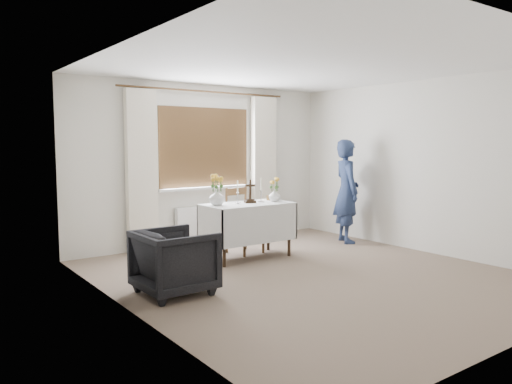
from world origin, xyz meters
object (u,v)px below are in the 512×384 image
at_px(armchair, 175,262).
at_px(wooden_cross, 250,191).
at_px(flower_vase_right, 275,195).
at_px(altar_table, 248,231).
at_px(flower_vase_left, 217,197).
at_px(wooden_chair, 245,221).
at_px(person, 347,191).

xyz_separation_m(armchair, wooden_cross, (1.63, 0.93, 0.58)).
bearing_deg(flower_vase_right, altar_table, 174.62).
relative_size(altar_table, flower_vase_left, 5.70).
relative_size(altar_table, armchair, 1.64).
bearing_deg(flower_vase_left, wooden_cross, -5.44).
xyz_separation_m(flower_vase_left, flower_vase_right, (0.88, -0.13, -0.02)).
height_order(wooden_cross, flower_vase_left, wooden_cross).
xyz_separation_m(wooden_chair, flower_vase_left, (-0.60, -0.20, 0.40)).
relative_size(altar_table, person, 0.75).
bearing_deg(person, altar_table, 114.28).
relative_size(altar_table, wooden_cross, 3.84).
relative_size(wooden_cross, flower_vase_right, 1.83).
height_order(altar_table, wooden_chair, wooden_chair).
bearing_deg(wooden_cross, person, 18.39).
distance_m(altar_table, flower_vase_left, 0.67).
bearing_deg(person, flower_vase_left, 112.31).
height_order(armchair, wooden_cross, wooden_cross).
distance_m(altar_table, wooden_chair, 0.34).
distance_m(altar_table, flower_vase_right, 0.64).
bearing_deg(person, armchair, 128.81).
bearing_deg(flower_vase_left, altar_table, -10.77).
xyz_separation_m(person, wooden_cross, (-1.85, 0.05, 0.10)).
xyz_separation_m(altar_table, wooden_chair, (0.15, 0.29, 0.09)).
bearing_deg(altar_table, armchair, -150.46).
bearing_deg(wooden_cross, flower_vase_right, 8.24).
xyz_separation_m(altar_table, wooden_cross, (0.06, 0.04, 0.54)).
height_order(person, flower_vase_right, person).
bearing_deg(armchair, person, -76.87).
xyz_separation_m(armchair, flower_vase_right, (2.00, 0.85, 0.51)).
relative_size(armchair, flower_vase_left, 3.48).
bearing_deg(flower_vase_right, wooden_chair, 130.88).
distance_m(wooden_cross, flower_vase_right, 0.39).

